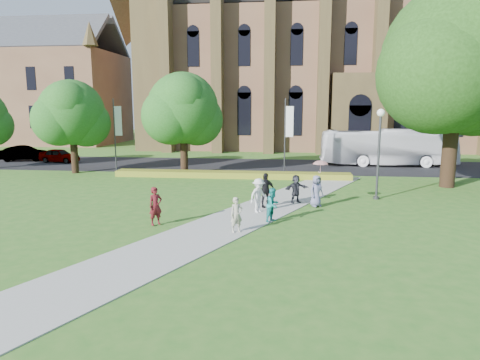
# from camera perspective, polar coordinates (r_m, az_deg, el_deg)

# --- Properties ---
(ground) EXTENTS (160.00, 160.00, 0.00)m
(ground) POSITION_cam_1_polar(r_m,az_deg,el_deg) (19.71, -0.52, -6.03)
(ground) COLOR #2F6B20
(ground) RESTS_ON ground
(road) EXTENTS (160.00, 10.00, 0.02)m
(road) POSITION_cam_1_polar(r_m,az_deg,el_deg) (39.26, 3.08, 1.91)
(road) COLOR black
(road) RESTS_ON ground
(footpath) EXTENTS (15.58, 28.54, 0.04)m
(footpath) POSITION_cam_1_polar(r_m,az_deg,el_deg) (20.67, -0.18, -5.22)
(footpath) COLOR #B2B2A8
(footpath) RESTS_ON ground
(flower_hedge) EXTENTS (18.00, 1.40, 0.45)m
(flower_hedge) POSITION_cam_1_polar(r_m,az_deg,el_deg) (32.72, -1.15, 0.73)
(flower_hedge) COLOR #A88E21
(flower_hedge) RESTS_ON ground
(cathedral) EXTENTS (52.60, 18.25, 28.00)m
(cathedral) POSITION_cam_1_polar(r_m,az_deg,el_deg) (59.54, 14.52, 16.82)
(cathedral) COLOR brown
(cathedral) RESTS_ON ground
(building_west) EXTENTS (22.00, 14.00, 18.30)m
(building_west) POSITION_cam_1_polar(r_m,az_deg,el_deg) (70.96, -24.84, 11.99)
(building_west) COLOR brown
(building_west) RESTS_ON ground
(streetlamp) EXTENTS (0.44, 0.44, 5.24)m
(streetlamp) POSITION_cam_1_polar(r_m,az_deg,el_deg) (25.93, 18.07, 4.71)
(streetlamp) COLOR #38383D
(streetlamp) RESTS_ON ground
(large_tree) EXTENTS (9.60, 9.60, 13.20)m
(large_tree) POSITION_cam_1_polar(r_m,az_deg,el_deg) (31.81, 26.98, 14.15)
(large_tree) COLOR #332114
(large_tree) RESTS_ON ground
(street_tree_0) EXTENTS (5.20, 5.20, 7.50)m
(street_tree_0) POSITION_cam_1_polar(r_m,az_deg,el_deg) (37.13, -21.53, 8.34)
(street_tree_0) COLOR #332114
(street_tree_0) RESTS_ON ground
(street_tree_1) EXTENTS (5.60, 5.60, 8.05)m
(street_tree_1) POSITION_cam_1_polar(r_m,az_deg,el_deg) (34.35, -7.60, 9.45)
(street_tree_1) COLOR #332114
(street_tree_1) RESTS_ON ground
(banner_pole_0) EXTENTS (0.70, 0.10, 6.00)m
(banner_pole_0) POSITION_cam_1_polar(r_m,az_deg,el_deg) (34.08, 6.20, 6.39)
(banner_pole_0) COLOR #38383D
(banner_pole_0) RESTS_ON ground
(banner_pole_1) EXTENTS (0.70, 0.10, 6.00)m
(banner_pole_1) POSITION_cam_1_polar(r_m,az_deg,el_deg) (36.93, -16.21, 6.31)
(banner_pole_1) COLOR #38383D
(banner_pole_1) RESTS_ON ground
(tour_coach) EXTENTS (11.98, 2.93, 3.33)m
(tour_coach) POSITION_cam_1_polar(r_m,az_deg,el_deg) (41.39, 19.02, 4.13)
(tour_coach) COLOR white
(tour_coach) RESTS_ON road
(car_0) EXTENTS (4.09, 2.14, 1.33)m
(car_0) POSITION_cam_1_polar(r_m,az_deg,el_deg) (45.09, -22.93, 3.04)
(car_0) COLOR gray
(car_0) RESTS_ON road
(car_1) EXTENTS (4.84, 2.59, 1.52)m
(car_1) POSITION_cam_1_polar(r_m,az_deg,el_deg) (47.57, -26.80, 3.18)
(car_1) COLOR gray
(car_1) RESTS_ON road
(pedestrian_0) EXTENTS (0.75, 0.74, 1.75)m
(pedestrian_0) POSITION_cam_1_polar(r_m,az_deg,el_deg) (19.80, -11.20, -3.41)
(pedestrian_0) COLOR #551318
(pedestrian_0) RESTS_ON footpath
(pedestrian_1) EXTENTS (0.93, 0.98, 1.60)m
(pedestrian_1) POSITION_cam_1_polar(r_m,az_deg,el_deg) (20.04, 4.42, -3.31)
(pedestrian_1) COLOR teal
(pedestrian_1) RESTS_ON footpath
(pedestrian_2) EXTENTS (1.24, 1.28, 1.75)m
(pedestrian_2) POSITION_cam_1_polar(r_m,az_deg,el_deg) (21.71, 2.51, -2.07)
(pedestrian_2) COLOR silver
(pedestrian_2) RESTS_ON footpath
(pedestrian_3) EXTENTS (1.18, 0.84, 1.86)m
(pedestrian_3) POSITION_cam_1_polar(r_m,az_deg,el_deg) (22.79, 3.37, -1.38)
(pedestrian_3) COLOR black
(pedestrian_3) RESTS_ON footpath
(pedestrian_4) EXTENTS (0.99, 0.93, 1.70)m
(pedestrian_4) POSITION_cam_1_polar(r_m,az_deg,el_deg) (23.38, 10.15, -1.43)
(pedestrian_4) COLOR slate
(pedestrian_4) RESTS_ON footpath
(pedestrian_5) EXTENTS (1.51, 1.12, 1.58)m
(pedestrian_5) POSITION_cam_1_polar(r_m,az_deg,el_deg) (24.09, 7.46, -1.17)
(pedestrian_5) COLOR #25262D
(pedestrian_5) RESTS_ON footpath
(pedestrian_6) EXTENTS (0.67, 0.60, 1.53)m
(pedestrian_6) POSITION_cam_1_polar(r_m,az_deg,el_deg) (18.31, -0.47, -4.66)
(pedestrian_6) COLOR #A19D86
(pedestrian_6) RESTS_ON footpath
(parasol) EXTENTS (0.86, 0.86, 0.71)m
(parasol) POSITION_cam_1_polar(r_m,az_deg,el_deg) (23.29, 10.67, 1.51)
(parasol) COLOR #DD9CAC
(parasol) RESTS_ON pedestrian_4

